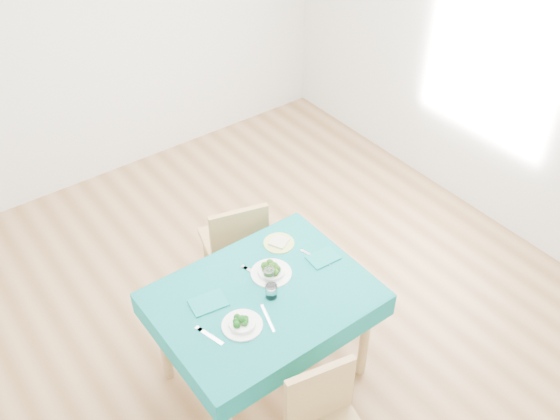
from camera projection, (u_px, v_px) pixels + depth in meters
room_shell at (280, 147)px, 3.77m from camera, size 4.02×4.52×2.73m
table at (264, 336)px, 3.87m from camera, size 1.24×0.94×0.76m
chair_far at (232, 232)px, 4.42m from camera, size 0.52×0.54×1.03m
bowl_near at (242, 322)px, 3.43m from camera, size 0.23×0.23×0.07m
bowl_far at (271, 269)px, 3.74m from camera, size 0.25×0.25×0.08m
fork_near at (210, 336)px, 3.39m from camera, size 0.07×0.18×0.00m
knife_near at (268, 318)px, 3.49m from camera, size 0.07×0.21×0.00m
fork_far at (256, 273)px, 3.76m from camera, size 0.08×0.18×0.00m
knife_far at (315, 257)px, 3.87m from camera, size 0.08×0.22×0.00m
napkin_near at (208, 303)px, 3.57m from camera, size 0.23×0.17×0.01m
napkin_far at (323, 258)px, 3.86m from camera, size 0.20×0.14×0.01m
tumbler_center at (269, 275)px, 3.69m from camera, size 0.07×0.07×0.09m
tumbler_side at (271, 291)px, 3.59m from camera, size 0.07×0.07×0.09m
side_plate at (279, 243)px, 3.97m from camera, size 0.20×0.20×0.01m
bread_slice at (279, 242)px, 3.96m from camera, size 0.14×0.14×0.02m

